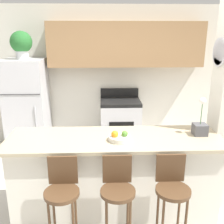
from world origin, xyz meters
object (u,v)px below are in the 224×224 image
object	(u,v)px
refrigerator	(27,107)
bar_stool_mid	(118,193)
bar_stool_left	(62,195)
bar_stool_right	(172,192)
trash_bin	(59,145)
stove_range	(120,124)
fruit_bowl	(119,137)
potted_plant_on_fridge	(21,43)
orchid_vase	(200,126)

from	to	relation	value
refrigerator	bar_stool_mid	distance (m)	2.81
bar_stool_left	bar_stool_right	xyz separation A→B (m)	(1.01, 0.00, 0.00)
trash_bin	bar_stool_left	bearing A→B (deg)	-79.88
stove_range	bar_stool_left	distance (m)	2.56
fruit_bowl	potted_plant_on_fridge	bearing A→B (deg)	127.38
bar_stool_right	trash_bin	world-z (taller)	bar_stool_right
potted_plant_on_fridge	bar_stool_mid	bearing A→B (deg)	-58.92
bar_stool_left	refrigerator	bearing A→B (deg)	111.43
orchid_vase	trash_bin	size ratio (longest dim) A/B	1.11
trash_bin	refrigerator	bearing A→B (deg)	156.63
bar_stool_mid	bar_stool_right	world-z (taller)	same
bar_stool_left	orchid_vase	world-z (taller)	orchid_vase
bar_stool_left	bar_stool_mid	world-z (taller)	same
bar_stool_mid	bar_stool_right	size ratio (longest dim) A/B	1.00
fruit_bowl	trash_bin	bearing A→B (deg)	118.63
fruit_bowl	trash_bin	size ratio (longest dim) A/B	0.61
refrigerator	fruit_bowl	xyz separation A→B (m)	(1.49, -1.95, 0.20)
stove_range	trash_bin	bearing A→B (deg)	-164.89
bar_stool_right	trash_bin	xyz separation A→B (m)	(-1.40, 2.16, -0.47)
stove_range	bar_stool_mid	distance (m)	2.47
refrigerator	fruit_bowl	world-z (taller)	refrigerator
potted_plant_on_fridge	orchid_vase	world-z (taller)	potted_plant_on_fridge
orchid_vase	fruit_bowl	distance (m)	0.91
bar_stool_left	fruit_bowl	bearing A→B (deg)	39.35
stove_range	fruit_bowl	world-z (taller)	fruit_bowl
fruit_bowl	bar_stool_right	bearing A→B (deg)	-44.32
bar_stool_left	trash_bin	xyz separation A→B (m)	(-0.39, 2.16, -0.47)
refrigerator	fruit_bowl	bearing A→B (deg)	-52.62
refrigerator	bar_stool_left	distance (m)	2.59
stove_range	potted_plant_on_fridge	world-z (taller)	potted_plant_on_fridge
refrigerator	orchid_vase	world-z (taller)	refrigerator
potted_plant_on_fridge	bar_stool_right	bearing A→B (deg)	-50.90
bar_stool_left	orchid_vase	bearing A→B (deg)	21.88
refrigerator	orchid_vase	size ratio (longest dim) A/B	3.91
stove_range	bar_stool_right	xyz separation A→B (m)	(0.31, -2.46, 0.19)
bar_stool_left	potted_plant_on_fridge	xyz separation A→B (m)	(-0.94, 2.41, 1.25)
potted_plant_on_fridge	bar_stool_left	bearing A→B (deg)	-68.57
stove_range	potted_plant_on_fridge	distance (m)	2.19
stove_range	bar_stool_right	world-z (taller)	stove_range
fruit_bowl	stove_range	bearing A→B (deg)	85.68
stove_range	bar_stool_mid	xyz separation A→B (m)	(-0.20, -2.46, 0.19)
bar_stool_left	fruit_bowl	distance (m)	0.80
orchid_vase	refrigerator	bearing A→B (deg)	142.67
stove_range	bar_stool_left	size ratio (longest dim) A/B	1.08
bar_stool_left	bar_stool_right	distance (m)	1.01
stove_range	fruit_bowl	size ratio (longest dim) A/B	4.60
stove_range	orchid_vase	size ratio (longest dim) A/B	2.53
bar_stool_mid	bar_stool_left	bearing A→B (deg)	180.00
stove_range	trash_bin	distance (m)	1.16
potted_plant_on_fridge	orchid_vase	xyz separation A→B (m)	(2.39, -1.82, -0.81)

